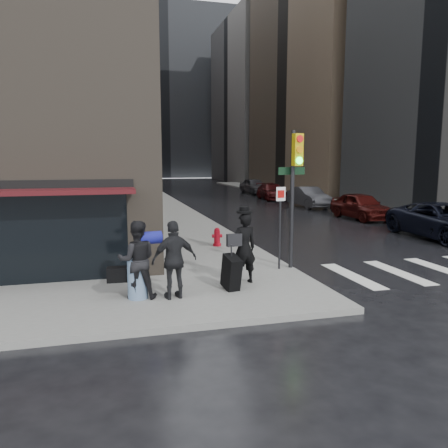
{
  "coord_description": "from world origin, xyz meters",
  "views": [
    {
      "loc": [
        -3.49,
        -10.31,
        3.46
      ],
      "look_at": [
        0.27,
        3.79,
        1.3
      ],
      "focal_mm": 35.0,
      "sensor_mm": 36.0,
      "label": 1
    }
  ],
  "objects_px": {
    "man_jeans": "(137,260)",
    "man_greycoat": "(174,260)",
    "man_overcoat": "(241,252)",
    "traffic_light": "(293,181)",
    "fire_hydrant": "(217,238)",
    "parked_car_0": "(445,221)",
    "parked_car_4": "(254,186)",
    "parked_car_3": "(272,192)",
    "parked_car_1": "(361,206)",
    "parked_car_2": "(309,197)"
  },
  "relations": [
    {
      "from": "fire_hydrant",
      "to": "parked_car_3",
      "type": "bearing_deg",
      "value": 63.39
    },
    {
      "from": "man_overcoat",
      "to": "fire_hydrant",
      "type": "xyz_separation_m",
      "value": [
        0.65,
        5.25,
        -0.57
      ]
    },
    {
      "from": "parked_car_1",
      "to": "man_overcoat",
      "type": "bearing_deg",
      "value": -134.41
    },
    {
      "from": "traffic_light",
      "to": "parked_car_4",
      "type": "relative_size",
      "value": 0.91
    },
    {
      "from": "man_jeans",
      "to": "man_greycoat",
      "type": "xyz_separation_m",
      "value": [
        0.87,
        -0.24,
        -0.0
      ]
    },
    {
      "from": "traffic_light",
      "to": "fire_hydrant",
      "type": "distance_m",
      "value": 4.83
    },
    {
      "from": "fire_hydrant",
      "to": "man_greycoat",
      "type": "bearing_deg",
      "value": -113.0
    },
    {
      "from": "parked_car_2",
      "to": "parked_car_4",
      "type": "height_order",
      "value": "parked_car_4"
    },
    {
      "from": "traffic_light",
      "to": "parked_car_0",
      "type": "height_order",
      "value": "traffic_light"
    },
    {
      "from": "traffic_light",
      "to": "parked_car_1",
      "type": "relative_size",
      "value": 0.92
    },
    {
      "from": "parked_car_2",
      "to": "parked_car_3",
      "type": "distance_m",
      "value": 6.68
    },
    {
      "from": "man_greycoat",
      "to": "parked_car_3",
      "type": "distance_m",
      "value": 28.56
    },
    {
      "from": "parked_car_0",
      "to": "parked_car_4",
      "type": "xyz_separation_m",
      "value": [
        0.28,
        26.68,
        -0.0
      ]
    },
    {
      "from": "parked_car_1",
      "to": "fire_hydrant",
      "type": "bearing_deg",
      "value": -149.36
    },
    {
      "from": "parked_car_3",
      "to": "parked_car_4",
      "type": "distance_m",
      "value": 6.7
    },
    {
      "from": "fire_hydrant",
      "to": "parked_car_0",
      "type": "xyz_separation_m",
      "value": [
        10.24,
        -0.28,
        0.32
      ]
    },
    {
      "from": "parked_car_3",
      "to": "parked_car_4",
      "type": "bearing_deg",
      "value": 88.83
    },
    {
      "from": "parked_car_0",
      "to": "parked_car_1",
      "type": "bearing_deg",
      "value": 91.57
    },
    {
      "from": "man_jeans",
      "to": "parked_car_2",
      "type": "distance_m",
      "value": 23.19
    },
    {
      "from": "traffic_light",
      "to": "parked_car_2",
      "type": "height_order",
      "value": "traffic_light"
    },
    {
      "from": "parked_car_4",
      "to": "man_jeans",
      "type": "bearing_deg",
      "value": -117.41
    },
    {
      "from": "parked_car_2",
      "to": "traffic_light",
      "type": "bearing_deg",
      "value": -118.02
    },
    {
      "from": "man_jeans",
      "to": "parked_car_1",
      "type": "distance_m",
      "value": 18.29
    },
    {
      "from": "parked_car_1",
      "to": "parked_car_3",
      "type": "height_order",
      "value": "parked_car_1"
    },
    {
      "from": "parked_car_1",
      "to": "parked_car_3",
      "type": "relative_size",
      "value": 0.97
    },
    {
      "from": "traffic_light",
      "to": "parked_car_2",
      "type": "xyz_separation_m",
      "value": [
        8.8,
        17.04,
        -2.09
      ]
    },
    {
      "from": "parked_car_1",
      "to": "parked_car_4",
      "type": "bearing_deg",
      "value": 88.08
    },
    {
      "from": "parked_car_0",
      "to": "parked_car_1",
      "type": "xyz_separation_m",
      "value": [
        0.04,
        6.67,
        -0.01
      ]
    },
    {
      "from": "man_jeans",
      "to": "traffic_light",
      "type": "relative_size",
      "value": 0.45
    },
    {
      "from": "man_jeans",
      "to": "man_greycoat",
      "type": "height_order",
      "value": "man_greycoat"
    },
    {
      "from": "parked_car_0",
      "to": "parked_car_2",
      "type": "distance_m",
      "value": 13.34
    },
    {
      "from": "man_jeans",
      "to": "man_overcoat",
      "type": "bearing_deg",
      "value": -166.89
    },
    {
      "from": "traffic_light",
      "to": "fire_hydrant",
      "type": "xyz_separation_m",
      "value": [
        -1.36,
        3.98,
        -2.37
      ]
    },
    {
      "from": "parked_car_0",
      "to": "man_jeans",
      "type": "bearing_deg",
      "value": -156.27
    },
    {
      "from": "man_overcoat",
      "to": "man_greycoat",
      "type": "bearing_deg",
      "value": 12.36
    },
    {
      "from": "traffic_light",
      "to": "fire_hydrant",
      "type": "height_order",
      "value": "traffic_light"
    },
    {
      "from": "parked_car_3",
      "to": "parked_car_4",
      "type": "xyz_separation_m",
      "value": [
        0.63,
        6.67,
        0.1
      ]
    },
    {
      "from": "traffic_light",
      "to": "parked_car_2",
      "type": "bearing_deg",
      "value": 52.52
    },
    {
      "from": "parked_car_1",
      "to": "traffic_light",
      "type": "bearing_deg",
      "value": -131.92
    },
    {
      "from": "man_greycoat",
      "to": "parked_car_2",
      "type": "height_order",
      "value": "man_greycoat"
    },
    {
      "from": "man_overcoat",
      "to": "man_greycoat",
      "type": "distance_m",
      "value": 2.03
    },
    {
      "from": "parked_car_0",
      "to": "man_overcoat",
      "type": "bearing_deg",
      "value": -153.53
    },
    {
      "from": "man_greycoat",
      "to": "parked_car_0",
      "type": "relative_size",
      "value": 0.33
    },
    {
      "from": "man_greycoat",
      "to": "parked_car_2",
      "type": "distance_m",
      "value": 22.89
    },
    {
      "from": "man_greycoat",
      "to": "parked_car_2",
      "type": "bearing_deg",
      "value": -133.35
    },
    {
      "from": "traffic_light",
      "to": "parked_car_3",
      "type": "distance_m",
      "value": 25.29
    },
    {
      "from": "parked_car_1",
      "to": "parked_car_4",
      "type": "height_order",
      "value": "parked_car_4"
    },
    {
      "from": "man_overcoat",
      "to": "parked_car_3",
      "type": "bearing_deg",
      "value": -121.58
    },
    {
      "from": "man_greycoat",
      "to": "parked_car_3",
      "type": "height_order",
      "value": "man_greycoat"
    },
    {
      "from": "man_greycoat",
      "to": "fire_hydrant",
      "type": "bearing_deg",
      "value": -122.64
    }
  ]
}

